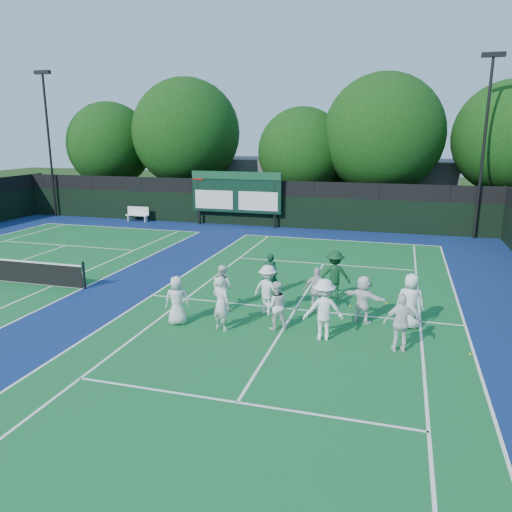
# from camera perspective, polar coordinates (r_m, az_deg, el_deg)

# --- Properties ---
(ground) EXTENTS (120.00, 120.00, 0.00)m
(ground) POSITION_cam_1_polar(r_m,az_deg,el_deg) (16.49, 3.80, -7.27)
(ground) COLOR #17340E
(ground) RESTS_ON ground
(court_apron) EXTENTS (34.00, 32.00, 0.01)m
(court_apron) POSITION_cam_1_polar(r_m,az_deg,el_deg) (19.44, -13.12, -4.28)
(court_apron) COLOR navy
(court_apron) RESTS_ON ground
(near_court) EXTENTS (11.05, 23.85, 0.01)m
(near_court) POSITION_cam_1_polar(r_m,az_deg,el_deg) (17.41, 4.52, -6.09)
(near_court) COLOR #135F2A
(near_court) RESTS_ON ground
(back_fence) EXTENTS (34.00, 0.08, 3.00)m
(back_fence) POSITION_cam_1_polar(r_m,az_deg,el_deg) (32.71, -0.38, 5.83)
(back_fence) COLOR black
(back_fence) RESTS_ON ground
(scoreboard) EXTENTS (6.00, 0.21, 3.55)m
(scoreboard) POSITION_cam_1_polar(r_m,az_deg,el_deg) (32.51, -2.32, 7.25)
(scoreboard) COLOR black
(scoreboard) RESTS_ON ground
(clubhouse) EXTENTS (18.00, 6.00, 4.00)m
(clubhouse) POSITION_cam_1_polar(r_m,az_deg,el_deg) (39.59, 8.59, 8.02)
(clubhouse) COLOR #58585D
(clubhouse) RESTS_ON ground
(light_pole_left) EXTENTS (1.20, 0.30, 10.12)m
(light_pole_left) POSITION_cam_1_polar(r_m,az_deg,el_deg) (39.15, -22.71, 13.37)
(light_pole_left) COLOR black
(light_pole_left) RESTS_ON ground
(light_pole_right) EXTENTS (1.20, 0.30, 10.12)m
(light_pole_right) POSITION_cam_1_polar(r_m,az_deg,el_deg) (31.03, 24.79, 13.31)
(light_pole_right) COLOR black
(light_pole_right) RESTS_ON ground
(bench) EXTENTS (1.60, 0.43, 1.01)m
(bench) POSITION_cam_1_polar(r_m,az_deg,el_deg) (35.41, -13.36, 4.74)
(bench) COLOR white
(bench) RESTS_ON ground
(tree_a) EXTENTS (6.43, 6.43, 8.28)m
(tree_a) POSITION_cam_1_polar(r_m,az_deg,el_deg) (40.82, -16.13, 11.89)
(tree_a) COLOR #311F0D
(tree_a) RESTS_ON ground
(tree_b) EXTENTS (7.80, 7.80, 9.86)m
(tree_b) POSITION_cam_1_polar(r_m,az_deg,el_deg) (37.80, -7.70, 13.48)
(tree_b) COLOR #311F0D
(tree_b) RESTS_ON ground
(tree_c) EXTENTS (6.07, 6.07, 7.71)m
(tree_c) POSITION_cam_1_polar(r_m,az_deg,el_deg) (35.26, 5.56, 11.50)
(tree_c) COLOR #311F0D
(tree_c) RESTS_ON ground
(tree_d) EXTENTS (7.87, 7.87, 9.78)m
(tree_d) POSITION_cam_1_polar(r_m,az_deg,el_deg) (34.64, 14.59, 12.96)
(tree_d) COLOR #311F0D
(tree_d) RESTS_ON ground
(tree_e) EXTENTS (6.93, 6.93, 9.14)m
(tree_e) POSITION_cam_1_polar(r_m,az_deg,el_deg) (35.20, 27.26, 11.65)
(tree_e) COLOR #311F0D
(tree_e) RESTS_ON ground
(tennis_ball_0) EXTENTS (0.07, 0.07, 0.07)m
(tennis_ball_0) POSITION_cam_1_polar(r_m,az_deg,el_deg) (17.34, -3.86, -6.07)
(tennis_ball_0) COLOR #BFC417
(tennis_ball_0) RESTS_ON ground
(tennis_ball_1) EXTENTS (0.07, 0.07, 0.07)m
(tennis_ball_1) POSITION_cam_1_polar(r_m,az_deg,el_deg) (18.48, 14.72, -5.24)
(tennis_ball_1) COLOR #BFC417
(tennis_ball_1) RESTS_ON ground
(tennis_ball_2) EXTENTS (0.07, 0.07, 0.07)m
(tennis_ball_2) POSITION_cam_1_polar(r_m,az_deg,el_deg) (15.16, 23.27, -10.26)
(tennis_ball_2) COLOR #BFC417
(tennis_ball_2) RESTS_ON ground
(tennis_ball_3) EXTENTS (0.07, 0.07, 0.07)m
(tennis_ball_3) POSITION_cam_1_polar(r_m,az_deg,el_deg) (17.22, -8.48, -6.34)
(tennis_ball_3) COLOR #BFC417
(tennis_ball_3) RESTS_ON ground
(tennis_ball_4) EXTENTS (0.07, 0.07, 0.07)m
(tennis_ball_4) POSITION_cam_1_polar(r_m,az_deg,el_deg) (17.86, 8.26, -5.59)
(tennis_ball_4) COLOR #BFC417
(tennis_ball_4) RESTS_ON ground
(tennis_ball_5) EXTENTS (0.07, 0.07, 0.07)m
(tennis_ball_5) POSITION_cam_1_polar(r_m,az_deg,el_deg) (17.91, 10.75, -5.64)
(tennis_ball_5) COLOR #BFC417
(tennis_ball_5) RESTS_ON ground
(player_front_0) EXTENTS (0.89, 0.72, 1.58)m
(player_front_0) POSITION_cam_1_polar(r_m,az_deg,el_deg) (16.04, -9.02, -5.03)
(player_front_0) COLOR silver
(player_front_0) RESTS_ON ground
(player_front_1) EXTENTS (0.75, 0.63, 1.74)m
(player_front_1) POSITION_cam_1_polar(r_m,az_deg,el_deg) (15.38, -4.01, -5.41)
(player_front_1) COLOR silver
(player_front_1) RESTS_ON ground
(player_front_2) EXTENTS (0.92, 0.84, 1.54)m
(player_front_2) POSITION_cam_1_polar(r_m,az_deg,el_deg) (15.47, 2.28, -5.66)
(player_front_2) COLOR white
(player_front_2) RESTS_ON ground
(player_front_3) EXTENTS (1.35, 1.02, 1.85)m
(player_front_3) POSITION_cam_1_polar(r_m,az_deg,el_deg) (14.78, 7.73, -6.10)
(player_front_3) COLOR white
(player_front_3) RESTS_ON ground
(player_front_4) EXTENTS (1.03, 0.56, 1.67)m
(player_front_4) POSITION_cam_1_polar(r_m,az_deg,el_deg) (14.47, 16.27, -7.36)
(player_front_4) COLOR white
(player_front_4) RESTS_ON ground
(player_back_0) EXTENTS (0.92, 0.81, 1.60)m
(player_back_0) POSITION_cam_1_polar(r_m,az_deg,el_deg) (17.14, -3.87, -3.61)
(player_back_0) COLOR white
(player_back_0) RESTS_ON ground
(player_back_1) EXTENTS (1.25, 0.97, 1.70)m
(player_back_1) POSITION_cam_1_polar(r_m,az_deg,el_deg) (16.69, 1.36, -3.89)
(player_back_1) COLOR white
(player_back_1) RESTS_ON ground
(player_back_2) EXTENTS (0.98, 0.50, 1.61)m
(player_back_2) POSITION_cam_1_polar(r_m,az_deg,el_deg) (16.90, 7.00, -3.94)
(player_back_2) COLOR silver
(player_back_2) RESTS_ON ground
(player_back_3) EXTENTS (1.51, 0.97, 1.56)m
(player_back_3) POSITION_cam_1_polar(r_m,az_deg,el_deg) (16.35, 12.13, -4.85)
(player_back_3) COLOR white
(player_back_3) RESTS_ON ground
(player_back_4) EXTENTS (0.90, 0.63, 1.76)m
(player_back_4) POSITION_cam_1_polar(r_m,az_deg,el_deg) (16.22, 17.22, -4.95)
(player_back_4) COLOR white
(player_back_4) RESTS_ON ground
(coach_left) EXTENTS (0.66, 0.52, 1.59)m
(coach_left) POSITION_cam_1_polar(r_m,az_deg,el_deg) (18.76, 1.59, -2.05)
(coach_left) COLOR #0E3620
(coach_left) RESTS_ON ground
(coach_right) EXTENTS (1.27, 0.86, 1.81)m
(coach_right) POSITION_cam_1_polar(r_m,az_deg,el_deg) (18.45, 8.97, -2.14)
(coach_right) COLOR #103D1E
(coach_right) RESTS_ON ground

